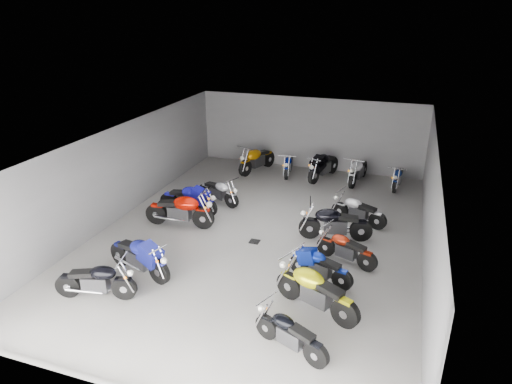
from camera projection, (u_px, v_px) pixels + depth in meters
ground at (260, 235)px, 14.76m from camera, size 14.00×14.00×0.00m
wall_back at (309, 134)px, 20.29m from camera, size 10.00×0.10×3.20m
wall_left at (122, 171)px, 15.65m from camera, size 0.10×14.00×3.20m
wall_right at (430, 211)px, 12.66m from camera, size 0.10×14.00×3.20m
ceiling at (260, 138)px, 13.54m from camera, size 10.00×14.00×0.04m
drain_grate at (254, 242)px, 14.32m from camera, size 0.32×0.32×0.01m
motorcycle_left_a at (96, 281)px, 11.40m from camera, size 2.06×0.67×0.92m
motorcycle_left_b at (139, 257)px, 12.40m from camera, size 2.23×0.83×1.01m
motorcycle_left_d at (180, 210)px, 15.14m from camera, size 2.39×0.54×1.05m
motorcycle_left_e at (189, 200)px, 16.06m from camera, size 2.24×0.47×0.99m
motorcycle_left_f at (219, 191)px, 16.95m from camera, size 1.88×0.84×0.87m
motorcycle_right_a at (290, 333)px, 9.64m from camera, size 1.79×0.84×0.83m
motorcycle_right_b at (315, 291)px, 10.88m from camera, size 2.22×1.09×1.04m
motorcycle_right_c at (320, 266)px, 12.13m from camera, size 1.83×0.68×0.83m
motorcycle_right_d at (346, 248)px, 13.00m from camera, size 1.83×0.78×0.84m
motorcycle_right_e at (335, 223)px, 14.28m from camera, size 2.28×0.67×1.01m
motorcycle_right_f at (358, 211)px, 15.35m from camera, size 1.92×0.73×0.87m
motorcycle_back_b at (257, 159)px, 20.19m from camera, size 0.96×2.26×1.04m
motorcycle_back_c at (288, 164)px, 19.86m from camera, size 0.47×1.93×0.85m
motorcycle_back_d at (323, 166)px, 19.35m from camera, size 0.87×2.30×1.04m
motorcycle_back_e at (358, 170)px, 18.93m from camera, size 0.56×2.21×0.98m
motorcycle_back_f at (398, 177)px, 18.43m from camera, size 0.42×1.89×0.83m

